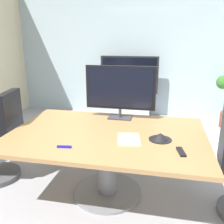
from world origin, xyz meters
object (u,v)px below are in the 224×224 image
Objects in this scene: conference_table at (107,147)px; wall_display_unit at (129,97)px; office_chair_left at (0,144)px; tv_monitor at (120,89)px; conference_phone at (160,137)px; remote_control at (181,152)px.

wall_display_unit is (-0.16, 2.79, -0.12)m from conference_table.
office_chair_left is 1.30× the size of tv_monitor.
office_chair_left is 2.98m from wall_display_unit.
conference_phone is (0.54, -0.08, 0.19)m from conference_table.
conference_table is 0.81m from remote_control.
conference_table is 2.40× the size of tv_monitor.
conference_table is at bearing -95.25° from tv_monitor.
conference_phone is (0.50, -0.59, -0.33)m from tv_monitor.
wall_display_unit is 2.97m from conference_phone.
remote_control is (0.68, -0.84, -0.35)m from tv_monitor.
remote_control is at bearing -50.95° from tv_monitor.
remote_control is (0.73, -0.33, 0.17)m from conference_table.
tv_monitor reaches higher than conference_table.
conference_phone is at bearing -8.32° from conference_table.
conference_table is at bearing 171.68° from conference_phone.
wall_display_unit is (-0.21, 2.28, -0.64)m from tv_monitor.
office_chair_left is at bearing 158.87° from remote_control.
wall_display_unit is at bearing 93.34° from conference_table.
wall_display_unit is at bearing 103.86° from conference_phone.
remote_control is (2.05, -0.37, 0.28)m from office_chair_left.
tv_monitor is (1.37, 0.47, 0.63)m from office_chair_left.
tv_monitor is 4.94× the size of remote_control.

